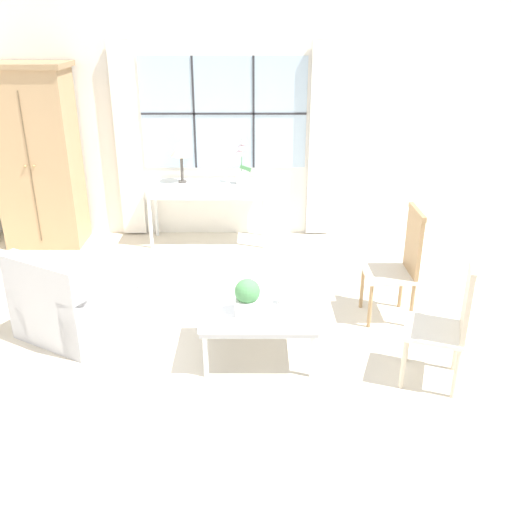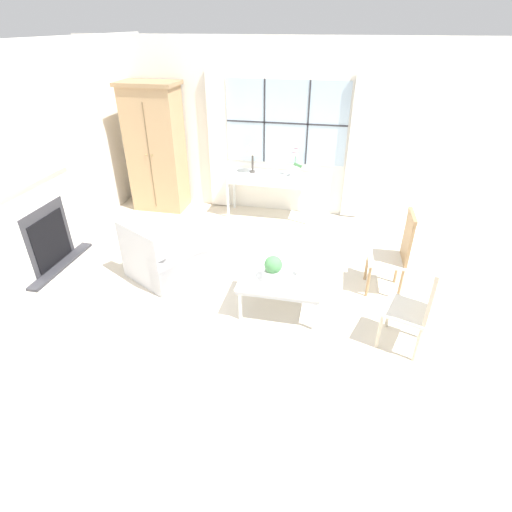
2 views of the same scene
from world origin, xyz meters
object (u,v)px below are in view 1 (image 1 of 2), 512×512
Objects in this scene: potted_orchid at (240,168)px; coffee_table at (257,314)px; potted_plant_small at (246,296)px; pillar_candle at (283,298)px; armoire at (36,157)px; table_lamp at (179,150)px; side_chair_wooden at (400,260)px; accent_chair_wooden at (449,317)px; armchair_upholstered at (73,306)px; console_table at (206,190)px.

potted_orchid is 0.58× the size of coffee_table.
pillar_candle is at bearing 25.62° from potted_plant_small.
potted_orchid reaches higher than potted_plant_small.
armoire is 1.69m from table_lamp.
side_chair_wooden reaches higher than accent_chair_wooden.
side_chair_wooden reaches higher than armchair_upholstered.
coffee_table is at bearing 28.64° from potted_plant_small.
armoire reaches higher than coffee_table.
armoire is at bearing -179.54° from console_table.
armchair_upholstered is 1.08× the size of accent_chair_wooden.
side_chair_wooden is at bearing 97.38° from accent_chair_wooden.
potted_orchid is at bearing 0.79° from armoire.
potted_orchid is at bearing 94.27° from coffee_table.
side_chair_wooden is (3.91, -1.89, -0.49)m from armoire.
console_table is at bearing 108.35° from pillar_candle.
pillar_candle is at bearing -71.65° from console_table.
table_lamp is 0.50× the size of accent_chair_wooden.
accent_chair_wooden is 8.42× the size of pillar_candle.
table_lamp is 4.18× the size of pillar_candle.
table_lamp reaches higher than side_chair_wooden.
potted_plant_small is (0.83, -2.68, -0.57)m from table_lamp.
potted_orchid reaches higher than armchair_upholstered.
accent_chair_wooden is at bearing -55.05° from console_table.
coffee_table is (0.92, -2.63, -0.76)m from table_lamp.
potted_orchid is (2.41, 0.03, -0.13)m from armoire.
accent_chair_wooden is at bearing -14.15° from coffee_table.
table_lamp is at bearing 109.24° from coffee_table.
table_lamp is 3.85m from accent_chair_wooden.
pillar_candle is at bearing 24.26° from coffee_table.
armoire is at bearing 134.03° from potted_plant_small.
armchair_upholstered is at bearing 170.85° from pillar_candle.
armchair_upholstered is at bearing -123.57° from potted_orchid.
coffee_table is 7.63× the size of pillar_candle.
table_lamp is (1.69, 0.07, 0.07)m from armoire.
pillar_candle is (-1.23, 0.46, -0.08)m from accent_chair_wooden.
armoire is 2.08× the size of accent_chair_wooden.
console_table reaches higher than coffee_table.
table_lamp reaches higher than potted_plant_small.
table_lamp is 2.88m from coffee_table.
table_lamp is 3.02m from side_chair_wooden.
potted_orchid is at bearing -3.22° from table_lamp.
potted_orchid is 2.72m from armchair_upholstered.
pillar_candle is (0.30, 0.14, -0.09)m from potted_plant_small.
accent_chair_wooden is at bearing -51.76° from table_lamp.
potted_plant_small is (2.52, -2.60, -0.50)m from armoire.
console_table is 2.67m from potted_plant_small.
potted_orchid is 0.49× the size of armchair_upholstered.
coffee_table is (2.61, -2.55, -0.68)m from armoire.
accent_chair_wooden is at bearing -13.78° from armchair_upholstered.
console_table is 2.71m from side_chair_wooden.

